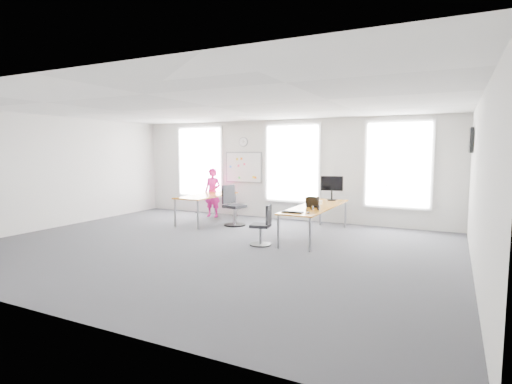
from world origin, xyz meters
The scene contains 24 objects.
floor centered at (0.00, 0.00, 0.00)m, with size 10.00×10.00×0.00m, color #2A2A2F.
ceiling centered at (0.00, 0.00, 3.00)m, with size 10.00×10.00×0.00m, color white.
wall_back centered at (0.00, 4.00, 1.50)m, with size 10.00×10.00×0.00m, color silver.
wall_front centered at (0.00, -4.00, 1.50)m, with size 10.00×10.00×0.00m, color silver.
wall_left centered at (-5.00, 0.00, 1.50)m, with size 10.00×10.00×0.00m, color silver.
wall_right centered at (5.00, 0.00, 1.50)m, with size 10.00×10.00×0.00m, color silver.
window_left centered at (-3.00, 3.97, 1.70)m, with size 1.60×0.06×2.20m, color silver.
window_mid centered at (0.30, 3.97, 1.70)m, with size 1.60×0.06×2.20m, color silver.
window_right centered at (3.30, 3.97, 1.70)m, with size 1.60×0.06×2.20m, color silver.
desk_right centered at (1.70, 1.95, 0.70)m, with size 0.82×3.09×0.75m.
desk_left centered at (-1.78, 2.51, 0.73)m, with size 0.87×2.17×0.79m.
chair_right centered at (0.93, 0.59, 0.40)m, with size 0.48×0.48×0.90m.
chair_left centered at (-0.84, 2.38, 0.49)m, with size 0.60×0.60×1.12m.
person centered at (-2.12, 3.35, 0.77)m, with size 0.56×0.37×1.53m, color #E91B89.
whiteboard centered at (-1.35, 3.97, 1.55)m, with size 1.20×0.03×0.90m, color white.
wall_clock centered at (-1.35, 3.97, 2.35)m, with size 0.30×0.30×0.04m, color gray.
tv centered at (4.95, 3.00, 2.30)m, with size 0.06×0.90×0.55m, color black.
keyboard centered at (1.58, 0.70, 0.76)m, with size 0.45×0.16×0.02m, color black.
mouse centered at (1.93, 0.75, 0.77)m, with size 0.06×0.10×0.04m, color black.
lens_cap centered at (1.75, 1.14, 0.76)m, with size 0.06×0.06×0.01m, color black.
headphones centered at (1.90, 1.29, 0.80)m, with size 0.19×0.10×0.11m.
laptop_sleeve centered at (1.71, 1.64, 0.88)m, with size 0.31×0.18×0.25m.
paper_stack centered at (1.60, 2.19, 0.80)m, with size 0.30×0.22×0.10m, color beige.
monitor centered at (1.75, 3.15, 1.14)m, with size 0.58×0.24×0.65m.
Camera 1 is at (4.63, -7.20, 2.07)m, focal length 28.00 mm.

